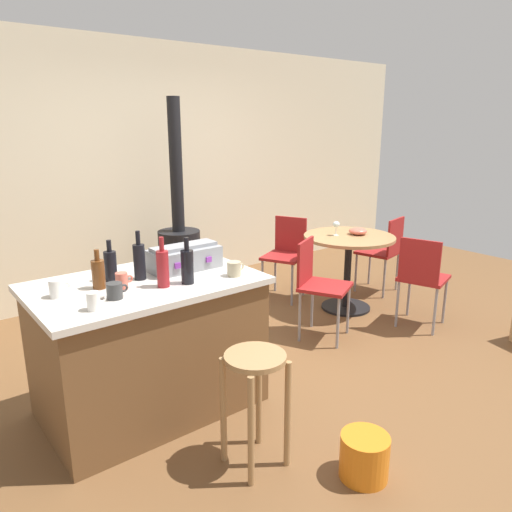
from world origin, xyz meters
name	(u,v)px	position (x,y,z in m)	size (l,w,h in m)	color
ground_plane	(281,354)	(0.00, 0.00, 0.00)	(8.80, 8.80, 0.00)	brown
back_wall	(148,169)	(0.00, 2.27, 1.35)	(8.00, 0.10, 2.70)	beige
kitchen_island	(149,345)	(-1.18, -0.04, 0.45)	(1.40, 0.89, 0.89)	brown
wooden_stool	(255,385)	(-0.98, -0.91, 0.48)	(0.33, 0.33, 0.66)	#A37A4C
dining_table	(348,254)	(1.21, 0.37, 0.58)	(0.90, 0.90, 0.77)	black
folding_chair_near	(286,251)	(0.96, 1.03, 0.51)	(0.53, 0.53, 0.86)	maroon
folding_chair_far	(318,281)	(0.49, 0.08, 0.52)	(0.54, 0.54, 0.87)	maroon
folding_chair_left	(422,275)	(1.37, -0.37, 0.51)	(0.50, 0.50, 0.87)	maroon
folding_chair_right	(384,249)	(1.90, 0.46, 0.51)	(0.48, 0.48, 0.86)	maroon
wood_stove	(180,252)	(0.01, 1.65, 0.53)	(0.44, 0.45, 2.10)	black
toolbox	(184,258)	(-0.85, 0.03, 0.97)	(0.47, 0.24, 0.17)	gray
bottle_0	(139,261)	(-1.19, 0.01, 1.01)	(0.07, 0.07, 0.31)	black
bottle_1	(187,266)	(-0.99, -0.25, 1.00)	(0.08, 0.08, 0.29)	black
bottle_2	(98,273)	(-1.46, 0.00, 0.98)	(0.08, 0.08, 0.24)	#603314
bottle_3	(111,265)	(-1.34, 0.10, 0.99)	(0.08, 0.08, 0.26)	black
bottle_4	(163,268)	(-1.14, -0.21, 1.01)	(0.07, 0.07, 0.31)	maroon
cup_0	(122,281)	(-1.35, -0.10, 0.94)	(0.11, 0.07, 0.10)	#DB6651
cup_1	(234,269)	(-0.68, -0.30, 0.94)	(0.13, 0.09, 0.09)	tan
cup_2	(57,289)	(-1.70, 0.00, 0.94)	(0.12, 0.08, 0.10)	white
cup_3	(94,301)	(-1.61, -0.33, 0.94)	(0.11, 0.07, 0.10)	white
cup_4	(115,291)	(-1.45, -0.23, 0.94)	(0.13, 0.09, 0.09)	#383838
wine_glass	(336,225)	(1.11, 0.46, 0.87)	(0.07, 0.07, 0.14)	silver
serving_bowl	(358,231)	(1.31, 0.35, 0.80)	(0.18, 0.18, 0.07)	#DB6651
plastic_bucket	(364,456)	(-0.59, -1.36, 0.12)	(0.26, 0.26, 0.25)	orange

